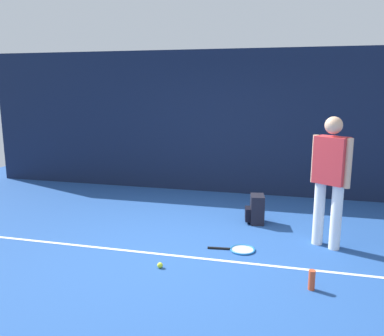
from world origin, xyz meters
name	(u,v)px	position (x,y,z in m)	size (l,w,h in m)	color
ground_plane	(184,250)	(0.00, 0.00, 0.00)	(12.00, 12.00, 0.00)	#234C93
back_fence	(225,123)	(0.00, 3.00, 1.37)	(10.00, 0.10, 2.74)	#141E38
court_line	(180,256)	(0.00, -0.18, 0.00)	(9.00, 0.05, 0.00)	white
tennis_player	(330,174)	(1.76, 0.59, 0.97)	(0.46, 0.40, 1.70)	white
tennis_racket	(240,249)	(0.69, 0.18, 0.01)	(0.63, 0.36, 0.03)	black
backpack	(256,210)	(0.79, 1.29, 0.21)	(0.32, 0.33, 0.44)	black
tennis_ball_near_player	(160,265)	(-0.14, -0.55, 0.03)	(0.07, 0.07, 0.07)	#CCE033
water_bottle	(312,280)	(1.54, -0.65, 0.11)	(0.07, 0.07, 0.21)	#D84C26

